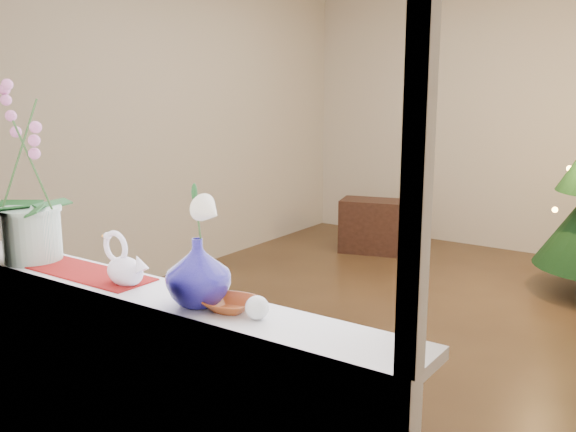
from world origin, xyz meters
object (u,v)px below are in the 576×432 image
at_px(amber_dish, 230,305).
at_px(side_table, 377,226).
at_px(orchid_pot, 27,172).
at_px(swan, 125,260).
at_px(blue_vase, 198,267).
at_px(paperweight, 257,308).

relative_size(amber_dish, side_table, 0.20).
bearing_deg(orchid_pot, swan, -0.39).
bearing_deg(blue_vase, orchid_pot, 179.62).
distance_m(swan, paperweight, 0.61).
height_order(swan, amber_dish, swan).
bearing_deg(amber_dish, orchid_pot, -179.65).
distance_m(swan, blue_vase, 0.37).
xyz_separation_m(orchid_pot, paperweight, (1.18, -0.00, -0.33)).
xyz_separation_m(swan, amber_dish, (0.49, 0.01, -0.08)).
bearing_deg(orchid_pot, paperweight, -0.23).
xyz_separation_m(orchid_pot, swan, (0.57, -0.00, -0.28)).
xyz_separation_m(blue_vase, side_table, (-1.38, 4.04, -0.79)).
bearing_deg(swan, orchid_pot, 170.35).
relative_size(paperweight, amber_dish, 0.54).
xyz_separation_m(amber_dish, side_table, (-1.51, 4.03, -0.68)).
height_order(orchid_pot, swan, orchid_pot).
bearing_deg(orchid_pot, blue_vase, -0.38).
bearing_deg(blue_vase, side_table, 108.85).
bearing_deg(amber_dish, paperweight, -5.32).
xyz_separation_m(blue_vase, paperweight, (0.25, 0.00, -0.09)).
relative_size(orchid_pot, paperweight, 9.73).
distance_m(orchid_pot, paperweight, 1.23).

